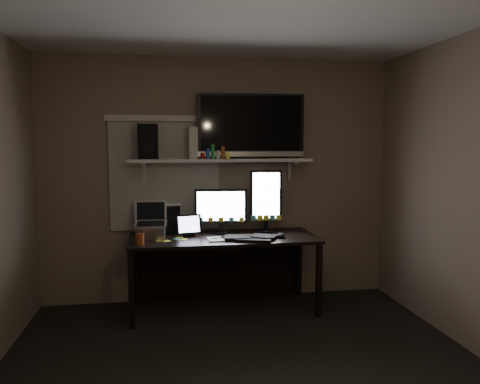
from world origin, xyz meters
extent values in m
plane|color=black|center=(0.00, 0.00, 0.00)|extent=(3.60, 3.60, 0.00)
plane|color=silver|center=(0.00, 0.00, 2.50)|extent=(3.60, 3.60, 0.00)
plane|color=#7B6758|center=(0.00, 1.80, 1.25)|extent=(3.60, 0.00, 3.60)
cube|color=beige|center=(-0.55, 1.79, 1.30)|extent=(1.10, 0.02, 1.10)
cube|color=black|center=(0.00, 1.43, 0.71)|extent=(1.80, 0.75, 0.03)
cube|color=black|center=(0.00, 1.78, 0.35)|extent=(1.80, 0.02, 0.70)
cube|color=black|center=(-0.86, 1.09, 0.35)|extent=(0.05, 0.05, 0.70)
cube|color=black|center=(0.86, 1.09, 0.35)|extent=(0.05, 0.05, 0.70)
cube|color=black|center=(-0.86, 1.76, 0.35)|extent=(0.05, 0.05, 0.70)
cube|color=black|center=(0.86, 1.76, 0.35)|extent=(0.05, 0.05, 0.70)
cube|color=silver|center=(0.00, 1.62, 1.46)|extent=(1.80, 0.35, 0.03)
cube|color=black|center=(0.00, 1.60, 0.96)|extent=(0.52, 0.11, 0.46)
cube|color=black|center=(0.46, 1.60, 1.05)|extent=(0.33, 0.08, 0.65)
cube|color=black|center=(0.24, 1.27, 0.75)|extent=(0.53, 0.34, 0.03)
ellipsoid|color=black|center=(0.54, 1.29, 0.75)|extent=(0.11, 0.14, 0.04)
cube|color=silver|center=(-0.09, 1.27, 0.74)|extent=(0.15, 0.21, 0.01)
cube|color=black|center=(-0.33, 1.48, 0.84)|extent=(0.26, 0.16, 0.22)
cube|color=black|center=(-0.53, 1.68, 0.88)|extent=(0.25, 0.16, 0.30)
cube|color=#ACADB1|center=(-0.69, 1.45, 0.90)|extent=(0.31, 0.26, 0.34)
cylinder|color=#923A1A|center=(-0.78, 1.19, 0.78)|extent=(0.08, 0.08, 0.10)
cube|color=black|center=(0.31, 1.64, 1.80)|extent=(1.08, 0.22, 0.64)
cube|color=#B8B1A6|center=(-0.28, 1.62, 1.63)|extent=(0.08, 0.26, 0.30)
cube|color=black|center=(-0.71, 1.62, 1.65)|extent=(0.19, 0.23, 0.34)
camera|label=1|loc=(-0.56, -3.01, 1.63)|focal=35.00mm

